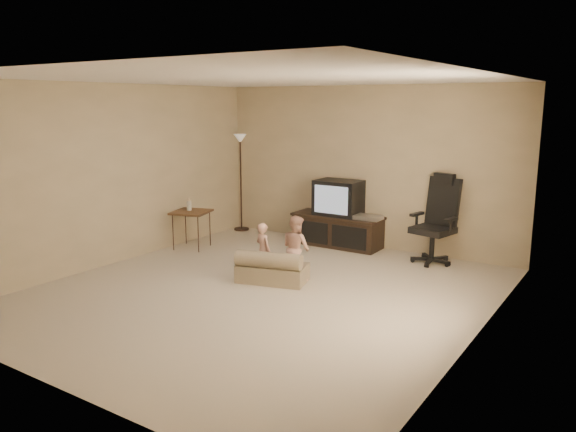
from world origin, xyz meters
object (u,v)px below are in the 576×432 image
at_px(office_chair, 436,231).
at_px(toddler_right, 296,248).
at_px(tv_stand, 338,219).
at_px(side_table, 191,212).
at_px(child_sofa, 271,269).
at_px(floor_lamp, 240,161).
at_px(toddler_left, 263,251).

height_order(office_chair, toddler_right, office_chair).
xyz_separation_m(tv_stand, side_table, (-1.85, -1.37, 0.13)).
bearing_deg(office_chair, toddler_right, -112.30).
bearing_deg(office_chair, tv_stand, -169.77).
xyz_separation_m(tv_stand, toddler_right, (0.37, -1.82, -0.02)).
relative_size(tv_stand, child_sofa, 1.54).
height_order(office_chair, side_table, office_chair).
height_order(floor_lamp, child_sofa, floor_lamp).
bearing_deg(side_table, toddler_left, -19.25).
height_order(side_table, floor_lamp, floor_lamp).
relative_size(floor_lamp, toddler_left, 2.33).
bearing_deg(child_sofa, office_chair, 39.77).
xyz_separation_m(side_table, toddler_right, (2.22, -0.45, -0.15)).
relative_size(side_table, child_sofa, 0.83).
bearing_deg(tv_stand, toddler_left, -90.48).
relative_size(tv_stand, floor_lamp, 0.86).
distance_m(toddler_left, toddler_right, 0.43).
relative_size(office_chair, side_table, 1.58).
xyz_separation_m(office_chair, child_sofa, (-1.42, -2.03, -0.28)).
height_order(tv_stand, toddler_left, tv_stand).
relative_size(floor_lamp, child_sofa, 1.78).
xyz_separation_m(child_sofa, toddler_right, (0.19, 0.27, 0.25)).
xyz_separation_m(floor_lamp, toddler_left, (1.98, -2.07, -0.88)).
height_order(toddler_left, toddler_right, toddler_right).
height_order(office_chair, child_sofa, office_chair).
distance_m(office_chair, floor_lamp, 3.67).
height_order(tv_stand, floor_lamp, floor_lamp).
height_order(office_chair, floor_lamp, floor_lamp).
bearing_deg(office_chair, child_sofa, -112.38).
relative_size(office_chair, child_sofa, 1.32).
relative_size(office_chair, floor_lamp, 0.74).
distance_m(tv_stand, office_chair, 1.60).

